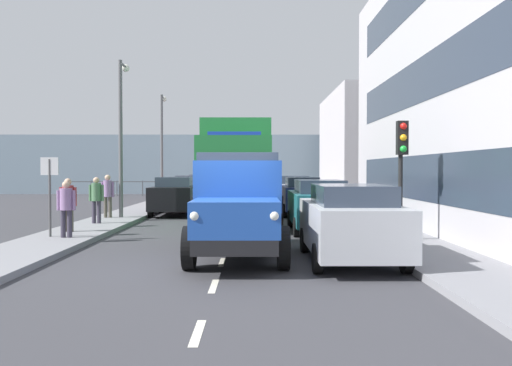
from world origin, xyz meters
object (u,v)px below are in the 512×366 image
Objects in this scene: car_black_oppositeside_0 at (175,195)px; lamp_post_far at (162,138)px; car_silver_kerbside_near at (350,222)px; traffic_light_near at (402,154)px; pedestrian_in_dark_coat at (68,200)px; street_sign at (50,183)px; car_teal_kerbside_1 at (319,205)px; lamp_post_promenade at (122,124)px; pedestrian_near_railing at (66,204)px; pedestrian_by_lamp at (108,192)px; car_red_oppositeside_2 at (201,187)px; car_navy_kerbside_2 at (301,195)px; car_white_kerbside_3 at (293,191)px; pedestrian_couple_a at (96,196)px; truck_vintage_blue at (238,208)px; car_maroon_oppositeside_1 at (191,190)px; lorry_cargo_green at (237,169)px.

car_black_oppositeside_0 is 0.63× the size of lamp_post_far.
traffic_light_near is (-1.82, -2.44, 1.58)m from car_silver_kerbside_near.
street_sign is at bearing 86.08° from pedestrian_in_dark_coat.
car_silver_kerbside_near is 5.70m from car_teal_kerbside_1.
traffic_light_near reaches higher than pedestrian_in_dark_coat.
lamp_post_promenade reaches higher than street_sign.
pedestrian_by_lamp is (0.55, -6.22, 0.07)m from pedestrian_near_railing.
car_silver_kerbside_near and car_red_oppositeside_2 have the same top height.
lamp_post_promenade reaches higher than car_teal_kerbside_1.
car_navy_kerbside_2 is at bearing -132.16° from street_sign.
pedestrian_couple_a is at bearing 52.46° from car_white_kerbside_3.
pedestrian_near_railing is (1.71, 20.62, 0.18)m from car_red_oppositeside_2.
car_navy_kerbside_2 is 11.60m from pedestrian_near_railing.
lamp_post_far reaches higher than truck_vintage_blue.
car_black_oppositeside_0 is 1.26× the size of traffic_light_near.
car_maroon_oppositeside_1 is at bearing 129.54° from lamp_post_far.
car_black_oppositeside_0 is (5.68, 4.93, -0.00)m from car_white_kerbside_3.
car_teal_kerbside_1 is 7.84m from pedestrian_couple_a.
car_navy_kerbside_2 is 2.57× the size of pedestrian_near_railing.
pedestrian_in_dark_coat is (5.06, 4.09, -0.97)m from lorry_cargo_green.
car_teal_kerbside_1 is 16.93m from lamp_post_far.
pedestrian_couple_a is 3.81m from street_sign.
truck_vintage_blue reaches higher than car_navy_kerbside_2.
car_teal_kerbside_1 is at bearing 114.74° from car_maroon_oppositeside_1.
car_black_oppositeside_0 is at bearing -74.89° from truck_vintage_blue.
car_silver_kerbside_near is 0.98× the size of car_maroon_oppositeside_1.
car_navy_kerbside_2 is 11.82m from lamp_post_far.
pedestrian_couple_a is (7.72, -1.36, 0.21)m from car_teal_kerbside_1.
lamp_post_promenade reaches higher than traffic_light_near.
truck_vintage_blue reaches higher than pedestrian_couple_a.
pedestrian_by_lamp reaches higher than car_teal_kerbside_1.
car_black_oppositeside_0 is (5.68, -6.48, -0.00)m from car_teal_kerbside_1.
pedestrian_by_lamp reaches higher than car_maroon_oppositeside_1.
lamp_post_far reaches higher than pedestrian_near_railing.
lorry_cargo_green is 1.86× the size of car_silver_kerbside_near.
car_maroon_oppositeside_1 is at bearing -100.54° from pedestrian_couple_a.
pedestrian_near_railing reaches higher than car_black_oppositeside_0.
car_silver_kerbside_near is at bearing 130.43° from pedestrian_by_lamp.
pedestrian_by_lamp is at bearing 81.07° from car_red_oppositeside_2.
traffic_light_near is at bearing -126.71° from car_silver_kerbside_near.
car_silver_kerbside_near is 3.43m from traffic_light_near.
pedestrian_couple_a is at bearing -42.43° from car_silver_kerbside_near.
car_red_oppositeside_2 is at bearing -82.22° from truck_vintage_blue.
lamp_post_far is at bearing -50.46° from car_maroon_oppositeside_1.
lamp_post_promenade is at bearing -96.04° from pedestrian_couple_a.
pedestrian_near_railing is (7.39, 14.00, 0.18)m from car_white_kerbside_3.
car_silver_kerbside_near is 2.68× the size of pedestrian_couple_a.
lorry_cargo_green reaches higher than car_silver_kerbside_near.
truck_vintage_blue is at bearing 105.11° from car_black_oppositeside_0.
car_teal_kerbside_1 is at bearing 117.52° from lamp_post_far.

